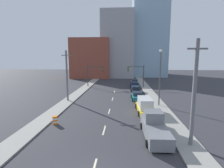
{
  "coord_description": "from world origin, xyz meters",
  "views": [
    {
      "loc": [
        1.96,
        -8.84,
        7.55
      ],
      "look_at": [
        -0.34,
        26.14,
        2.2
      ],
      "focal_mm": 28.0,
      "sensor_mm": 36.0,
      "label": 1
    }
  ],
  "objects_px": {
    "street_lamp": "(160,74)",
    "box_truck_yellow": "(145,105)",
    "pickup_truck_gray": "(154,127)",
    "sedan_teal": "(137,96)",
    "utility_pole_left_mid": "(67,76)",
    "traffic_signal_right": "(139,73)",
    "sedan_black": "(136,90)",
    "traffic_signal_left": "(92,73)",
    "utility_pole_right_near": "(194,93)",
    "sedan_silver": "(135,82)",
    "sedan_blue": "(135,85)",
    "traffic_barrel": "(55,120)"
  },
  "relations": [
    {
      "from": "traffic_signal_right",
      "to": "traffic_barrel",
      "type": "distance_m",
      "value": 28.3
    },
    {
      "from": "traffic_signal_left",
      "to": "traffic_barrel",
      "type": "distance_m",
      "value": 25.84
    },
    {
      "from": "utility_pole_left_mid",
      "to": "pickup_truck_gray",
      "type": "bearing_deg",
      "value": -45.5
    },
    {
      "from": "box_truck_yellow",
      "to": "sedan_teal",
      "type": "xyz_separation_m",
      "value": [
        -0.45,
        7.39,
        -0.33
      ]
    },
    {
      "from": "utility_pole_left_mid",
      "to": "sedan_black",
      "type": "xyz_separation_m",
      "value": [
        12.33,
        8.36,
        -3.83
      ]
    },
    {
      "from": "traffic_barrel",
      "to": "utility_pole_right_near",
      "type": "bearing_deg",
      "value": -16.88
    },
    {
      "from": "sedan_teal",
      "to": "sedan_silver",
      "type": "xyz_separation_m",
      "value": [
        0.66,
        18.38,
        0.02
      ]
    },
    {
      "from": "pickup_truck_gray",
      "to": "sedan_teal",
      "type": "bearing_deg",
      "value": 90.78
    },
    {
      "from": "street_lamp",
      "to": "sedan_silver",
      "type": "distance_m",
      "value": 22.95
    },
    {
      "from": "sedan_black",
      "to": "sedan_silver",
      "type": "bearing_deg",
      "value": 85.86
    },
    {
      "from": "street_lamp",
      "to": "sedan_blue",
      "type": "xyz_separation_m",
      "value": [
        -2.71,
        17.03,
        -4.41
      ]
    },
    {
      "from": "traffic_signal_right",
      "to": "traffic_barrel",
      "type": "xyz_separation_m",
      "value": [
        -11.53,
        -25.65,
        -3.19
      ]
    },
    {
      "from": "traffic_signal_left",
      "to": "sedan_blue",
      "type": "xyz_separation_m",
      "value": [
        10.81,
        -0.16,
        -3.03
      ]
    },
    {
      "from": "traffic_signal_left",
      "to": "pickup_truck_gray",
      "type": "bearing_deg",
      "value": -68.57
    },
    {
      "from": "traffic_signal_right",
      "to": "utility_pole_left_mid",
      "type": "height_order",
      "value": "utility_pole_left_mid"
    },
    {
      "from": "utility_pole_left_mid",
      "to": "utility_pole_right_near",
      "type": "bearing_deg",
      "value": -43.55
    },
    {
      "from": "utility_pole_right_near",
      "to": "sedan_blue",
      "type": "distance_m",
      "value": 30.01
    },
    {
      "from": "sedan_black",
      "to": "utility_pole_left_mid",
      "type": "bearing_deg",
      "value": -147.55
    },
    {
      "from": "box_truck_yellow",
      "to": "sedan_black",
      "type": "distance_m",
      "value": 13.87
    },
    {
      "from": "street_lamp",
      "to": "box_truck_yellow",
      "type": "distance_m",
      "value": 5.88
    },
    {
      "from": "utility_pole_left_mid",
      "to": "street_lamp",
      "type": "distance_m",
      "value": 15.4
    },
    {
      "from": "utility_pole_left_mid",
      "to": "traffic_signal_right",
      "type": "bearing_deg",
      "value": 48.22
    },
    {
      "from": "utility_pole_right_near",
      "to": "pickup_truck_gray",
      "type": "distance_m",
      "value": 4.98
    },
    {
      "from": "traffic_signal_right",
      "to": "sedan_blue",
      "type": "distance_m",
      "value": 3.18
    },
    {
      "from": "street_lamp",
      "to": "sedan_black",
      "type": "bearing_deg",
      "value": 105.47
    },
    {
      "from": "box_truck_yellow",
      "to": "sedan_teal",
      "type": "distance_m",
      "value": 7.41
    },
    {
      "from": "utility_pole_left_mid",
      "to": "sedan_black",
      "type": "bearing_deg",
      "value": 34.15
    },
    {
      "from": "traffic_signal_left",
      "to": "sedan_teal",
      "type": "bearing_deg",
      "value": -51.5
    },
    {
      "from": "street_lamp",
      "to": "sedan_silver",
      "type": "bearing_deg",
      "value": 96.11
    },
    {
      "from": "traffic_signal_right",
      "to": "sedan_teal",
      "type": "bearing_deg",
      "value": -95.49
    },
    {
      "from": "street_lamp",
      "to": "sedan_silver",
      "type": "xyz_separation_m",
      "value": [
        -2.4,
        22.4,
        -4.37
      ]
    },
    {
      "from": "traffic_signal_left",
      "to": "street_lamp",
      "type": "height_order",
      "value": "street_lamp"
    },
    {
      "from": "utility_pole_left_mid",
      "to": "traffic_signal_left",
      "type": "bearing_deg",
      "value": 83.52
    },
    {
      "from": "traffic_barrel",
      "to": "sedan_teal",
      "type": "relative_size",
      "value": 0.21
    },
    {
      "from": "utility_pole_left_mid",
      "to": "sedan_teal",
      "type": "bearing_deg",
      "value": 8.82
    },
    {
      "from": "sedan_black",
      "to": "sedan_blue",
      "type": "xyz_separation_m",
      "value": [
        0.19,
        6.54,
        -0.02
      ]
    },
    {
      "from": "utility_pole_right_near",
      "to": "pickup_truck_gray",
      "type": "bearing_deg",
      "value": 147.25
    },
    {
      "from": "utility_pole_right_near",
      "to": "traffic_barrel",
      "type": "relative_size",
      "value": 9.51
    },
    {
      "from": "utility_pole_right_near",
      "to": "sedan_blue",
      "type": "bearing_deg",
      "value": 95.67
    },
    {
      "from": "utility_pole_right_near",
      "to": "sedan_silver",
      "type": "xyz_separation_m",
      "value": [
        -2.62,
        34.97,
        -3.97
      ]
    },
    {
      "from": "sedan_teal",
      "to": "sedan_silver",
      "type": "bearing_deg",
      "value": 86.29
    },
    {
      "from": "street_lamp",
      "to": "box_truck_yellow",
      "type": "bearing_deg",
      "value": -127.67
    },
    {
      "from": "box_truck_yellow",
      "to": "traffic_barrel",
      "type": "bearing_deg",
      "value": -156.74
    },
    {
      "from": "utility_pole_right_near",
      "to": "sedan_black",
      "type": "xyz_separation_m",
      "value": [
        -3.13,
        23.06,
        -3.99
      ]
    },
    {
      "from": "street_lamp",
      "to": "box_truck_yellow",
      "type": "height_order",
      "value": "street_lamp"
    },
    {
      "from": "traffic_signal_left",
      "to": "sedan_blue",
      "type": "relative_size",
      "value": 1.16
    },
    {
      "from": "traffic_signal_left",
      "to": "sedan_black",
      "type": "bearing_deg",
      "value": -32.22
    },
    {
      "from": "traffic_signal_right",
      "to": "traffic_signal_left",
      "type": "bearing_deg",
      "value": 180.0
    },
    {
      "from": "traffic_signal_left",
      "to": "utility_pole_left_mid",
      "type": "bearing_deg",
      "value": -96.48
    },
    {
      "from": "sedan_blue",
      "to": "sedan_teal",
      "type": "bearing_deg",
      "value": -88.84
    }
  ]
}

